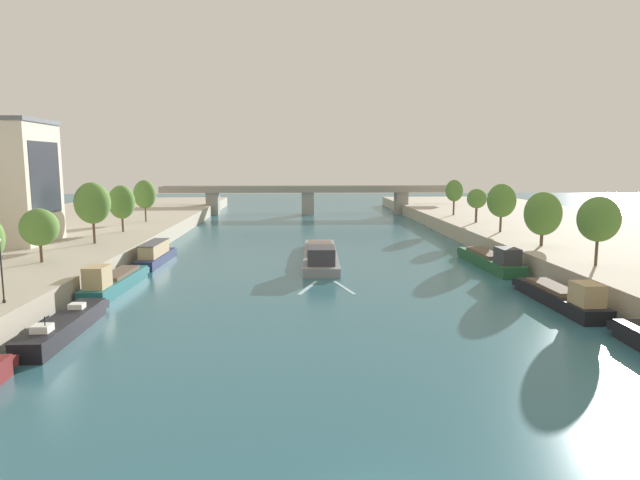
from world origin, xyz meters
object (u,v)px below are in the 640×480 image
object	(u,v)px
moored_boat_right_second	(561,296)
tree_left_midway	(145,194)
tree_left_far	(39,227)
tree_left_by_lamp	(92,203)
moored_boat_left_gap_after	(156,254)
moored_boat_right_upstream	(491,260)
moored_boat_left_end	(65,325)
tree_right_distant	(502,201)
moored_boat_left_near	(114,281)
tree_right_midway	(477,199)
tree_left_distant	(122,202)
tree_right_third	(599,219)
tree_right_far	(454,191)
tree_right_past_mid	(543,214)
barge_midriver	(320,255)
lamppost_left_bank	(1,268)
bridge_far	(308,196)

from	to	relation	value
moored_boat_right_second	tree_left_midway	bearing A→B (deg)	134.89
tree_left_far	moored_boat_right_second	bearing A→B (deg)	-12.22
tree_left_by_lamp	tree_left_midway	distance (m)	24.77
moored_boat_left_gap_after	moored_boat_right_upstream	distance (m)	40.35
moored_boat_left_end	tree_right_distant	distance (m)	59.94
moored_boat_left_near	tree_left_far	world-z (taller)	tree_left_far
tree_left_by_lamp	tree_right_midway	bearing A→B (deg)	21.14
moored_boat_left_near	moored_boat_left_gap_after	size ratio (longest dim) A/B	1.13
tree_left_distant	tree_right_third	distance (m)	60.90
tree_left_far	tree_right_far	size ratio (longest dim) A/B	0.81
moored_boat_left_end	tree_right_third	bearing A→B (deg)	14.71
tree_right_third	tree_right_past_mid	distance (m)	12.77
barge_midriver	moored_boat_right_second	distance (m)	29.84
barge_midriver	tree_right_distant	world-z (taller)	tree_right_distant
tree_right_distant	lamppost_left_bank	bearing A→B (deg)	-143.15
tree_left_midway	moored_boat_left_near	bearing A→B (deg)	-79.40
tree_left_midway	tree_right_distant	size ratio (longest dim) A/B	1.01
lamppost_left_bank	bridge_far	world-z (taller)	lamppost_left_bank
moored_boat_left_near	tree_right_distant	distance (m)	53.19
tree_right_past_mid	bridge_far	size ratio (longest dim) A/B	0.09
moored_boat_left_end	tree_right_far	bearing A→B (deg)	53.54
moored_boat_left_gap_after	lamppost_left_bank	bearing A→B (deg)	-97.71
barge_midriver	moored_boat_left_gap_after	xyz separation A→B (m)	(-20.20, -0.41, 0.29)
moored_boat_left_near	moored_boat_left_end	bearing A→B (deg)	-86.60
moored_boat_left_near	lamppost_left_bank	size ratio (longest dim) A/B	2.94
tree_left_far	moored_boat_left_end	bearing A→B (deg)	-61.78
moored_boat_left_near	tree_left_midway	world-z (taller)	tree_left_midway
tree_right_far	tree_right_past_mid	bearing A→B (deg)	-90.79
tree_right_midway	tree_right_far	world-z (taller)	tree_right_far
barge_midriver	moored_boat_left_near	size ratio (longest dim) A/B	1.71
tree_left_midway	tree_right_past_mid	world-z (taller)	tree_left_midway
moored_boat_right_second	tree_right_third	bearing A→B (deg)	43.99
moored_boat_left_end	moored_boat_left_gap_after	size ratio (longest dim) A/B	1.04
tree_left_far	tree_left_midway	world-z (taller)	tree_left_midway
barge_midriver	tree_left_far	size ratio (longest dim) A/B	4.33
tree_left_far	tree_right_midway	xyz separation A→B (m)	(55.48, 33.96, 0.41)
moored_boat_left_near	moored_boat_right_second	world-z (taller)	moored_boat_left_near
moored_boat_right_second	tree_left_by_lamp	bearing A→B (deg)	153.95
barge_midriver	bridge_far	bearing A→B (deg)	90.03
tree_right_distant	moored_boat_left_near	bearing A→B (deg)	-152.41
tree_right_third	tree_left_far	bearing A→B (deg)	175.36
moored_boat_right_upstream	tree_left_far	xyz separation A→B (m)	(-48.45, -7.16, 4.95)
moored_boat_left_end	tree_right_far	world-z (taller)	tree_right_far
moored_boat_right_upstream	tree_right_far	distance (m)	40.58
tree_left_far	lamppost_left_bank	distance (m)	16.88
tree_left_far	tree_right_far	bearing A→B (deg)	40.11
moored_boat_left_end	moored_boat_right_second	bearing A→B (deg)	8.60
lamppost_left_bank	tree_right_far	bearing A→B (deg)	51.06
bridge_far	moored_boat_left_end	bearing A→B (deg)	-102.27
barge_midriver	tree_left_distant	bearing A→B (deg)	156.42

